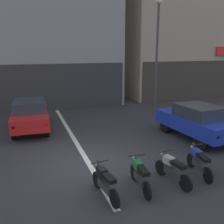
# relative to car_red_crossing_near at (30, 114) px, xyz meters

# --- Properties ---
(ground_plane) EXTENTS (120.00, 120.00, 0.00)m
(ground_plane) POSITION_rel_car_red_crossing_near_xyz_m (1.86, -4.99, -0.89)
(ground_plane) COLOR #333338
(lane_centre_line) EXTENTS (0.20, 18.00, 0.01)m
(lane_centre_line) POSITION_rel_car_red_crossing_near_xyz_m (1.86, 1.01, -0.88)
(lane_centre_line) COLOR silver
(lane_centre_line) RESTS_ON ground
(car_red_crossing_near) EXTENTS (1.94, 4.17, 1.64)m
(car_red_crossing_near) POSITION_rel_car_red_crossing_near_xyz_m (0.00, 0.00, 0.00)
(car_red_crossing_near) COLOR black
(car_red_crossing_near) RESTS_ON ground
(car_blue_parked_kerbside) EXTENTS (2.11, 4.24, 1.64)m
(car_blue_parked_kerbside) POSITION_rel_car_red_crossing_near_xyz_m (7.36, -3.94, 0.00)
(car_blue_parked_kerbside) COLOR black
(car_blue_parked_kerbside) RESTS_ON ground
(car_grey_down_street) EXTENTS (2.13, 4.24, 1.64)m
(car_grey_down_street) POSITION_rel_car_red_crossing_near_xyz_m (3.62, 7.03, 0.00)
(car_grey_down_street) COLOR black
(car_grey_down_street) RESTS_ON ground
(street_lamp) EXTENTS (0.36, 0.36, 7.05)m
(street_lamp) POSITION_rel_car_red_crossing_near_xyz_m (7.69, 0.67, 3.39)
(street_lamp) COLOR #47474C
(street_lamp) RESTS_ON ground
(motorcycle_black_row_leftmost) EXTENTS (0.55, 1.66, 0.98)m
(motorcycle_black_row_leftmost) POSITION_rel_car_red_crossing_near_xyz_m (1.76, -7.21, -0.43)
(motorcycle_black_row_leftmost) COLOR black
(motorcycle_black_row_leftmost) RESTS_ON ground
(motorcycle_green_row_left_mid) EXTENTS (0.55, 1.67, 0.98)m
(motorcycle_green_row_left_mid) POSITION_rel_car_red_crossing_near_xyz_m (2.90, -7.15, -0.43)
(motorcycle_green_row_left_mid) COLOR black
(motorcycle_green_row_left_mid) RESTS_ON ground
(motorcycle_silver_row_centre) EXTENTS (0.55, 1.66, 0.98)m
(motorcycle_silver_row_centre) POSITION_rel_car_red_crossing_near_xyz_m (4.04, -7.16, -0.43)
(motorcycle_silver_row_centre) COLOR black
(motorcycle_silver_row_centre) RESTS_ON ground
(motorcycle_blue_row_right_mid) EXTENTS (0.55, 1.66, 0.98)m
(motorcycle_blue_row_right_mid) POSITION_rel_car_red_crossing_near_xyz_m (5.18, -7.00, -0.43)
(motorcycle_blue_row_right_mid) COLOR black
(motorcycle_blue_row_right_mid) RESTS_ON ground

